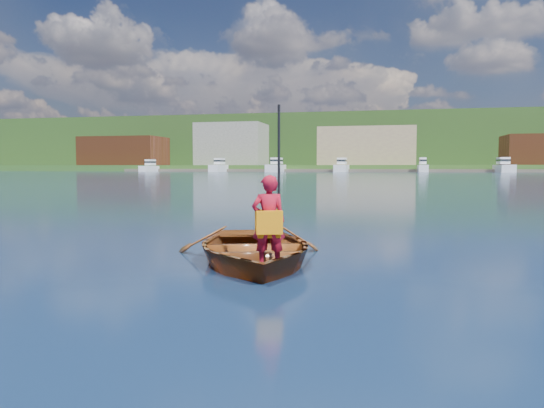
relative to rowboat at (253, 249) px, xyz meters
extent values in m
plane|color=#0E263B|center=(-0.46, 0.42, -0.20)|extent=(600.00, 600.00, 0.00)
imported|color=brown|center=(0.00, 0.00, 0.00)|extent=(3.38, 4.01, 0.71)
imported|color=maroon|center=(0.42, -0.81, 0.50)|extent=(0.51, 0.41, 1.21)
cube|color=orange|center=(0.46, -0.92, 0.50)|extent=(0.35, 0.20, 0.30)
cube|color=orange|center=(0.38, -0.70, 0.50)|extent=(0.35, 0.18, 0.30)
cube|color=orange|center=(0.42, -0.81, 0.32)|extent=(0.35, 0.30, 0.05)
cylinder|color=black|center=(0.52, -0.62, 0.96)|extent=(0.05, 0.05, 2.13)
cube|color=#2F5024|center=(-0.46, 190.42, 0.80)|extent=(400.00, 80.00, 2.00)
cube|color=#2A5523|center=(-0.46, 240.42, 10.80)|extent=(400.00, 100.00, 22.00)
cube|color=brown|center=(-0.81, 148.42, 0.20)|extent=(160.03, 5.68, 0.80)
cube|color=maroon|center=(-90.46, 165.42, 6.80)|extent=(28.00, 16.00, 10.00)
cube|color=#9B948C|center=(-50.46, 165.42, 8.80)|extent=(22.00, 16.00, 14.00)
cube|color=tan|center=(-5.46, 165.42, 7.80)|extent=(30.00, 16.00, 12.00)
cube|color=maroon|center=(44.54, 165.42, 6.30)|extent=(18.00, 16.00, 9.00)
cube|color=white|center=(-70.42, 143.42, 0.57)|extent=(2.58, 9.22, 1.93)
cube|color=white|center=(-70.42, 144.34, 2.63)|extent=(1.81, 4.15, 1.80)
cube|color=black|center=(-70.42, 144.34, 2.73)|extent=(1.86, 4.33, 0.50)
cube|color=white|center=(-48.04, 143.42, 0.70)|extent=(2.91, 10.41, 2.25)
cube|color=white|center=(-48.04, 144.46, 2.95)|extent=(2.04, 4.68, 1.80)
cube|color=black|center=(-48.04, 144.46, 3.05)|extent=(2.10, 4.89, 0.50)
cube|color=white|center=(-30.54, 143.42, 0.73)|extent=(3.62, 12.94, 2.33)
cube|color=white|center=(-30.54, 144.72, 3.02)|extent=(2.54, 5.82, 1.80)
cube|color=black|center=(-30.54, 144.72, 3.12)|extent=(2.61, 6.08, 0.50)
cube|color=white|center=(-11.49, 143.42, 0.69)|extent=(3.44, 12.28, 2.25)
cube|color=white|center=(-11.49, 144.65, 2.94)|extent=(2.41, 5.53, 1.80)
cube|color=black|center=(-11.49, 144.65, 3.04)|extent=(2.48, 5.77, 0.50)
cube|color=white|center=(10.69, 143.42, 0.69)|extent=(2.53, 9.02, 2.22)
cube|color=white|center=(10.69, 144.33, 2.92)|extent=(1.77, 4.06, 1.80)
cube|color=black|center=(10.69, 144.33, 3.02)|extent=(1.82, 4.24, 0.50)
cube|color=white|center=(31.47, 143.42, 0.68)|extent=(3.57, 12.76, 2.22)
cube|color=white|center=(31.47, 144.70, 2.91)|extent=(2.50, 5.74, 1.80)
cube|color=black|center=(31.47, 144.70, 3.01)|extent=(2.57, 6.00, 0.50)
cylinder|color=#382314|center=(-27.27, 243.84, 14.41)|extent=(0.80, 0.80, 3.86)
sphere|color=#29541C|center=(-27.27, 243.84, 19.56)|extent=(7.21, 7.21, 7.21)
cylinder|color=#382314|center=(-70.26, 239.05, 12.83)|extent=(0.80, 0.80, 2.63)
sphere|color=#29541C|center=(-70.26, 239.05, 16.33)|extent=(4.90, 4.90, 4.90)
cylinder|color=#382314|center=(16.86, 254.17, 16.11)|extent=(0.80, 0.80, 3.14)
sphere|color=#29541C|center=(16.86, 254.17, 20.30)|extent=(5.86, 5.86, 5.86)
cylinder|color=#382314|center=(-123.25, 270.31, 19.67)|extent=(0.80, 0.80, 3.79)
sphere|color=#29541C|center=(-123.25, 270.31, 24.72)|extent=(7.07, 7.07, 7.07)
cylinder|color=#382314|center=(1.81, 210.57, 7.29)|extent=(0.80, 0.80, 2.93)
sphere|color=#29541C|center=(1.81, 210.57, 11.20)|extent=(5.47, 5.47, 5.47)
cylinder|color=#382314|center=(-131.43, 264.10, 18.58)|extent=(0.80, 0.80, 4.10)
sphere|color=#29541C|center=(-131.43, 264.10, 24.06)|extent=(7.66, 7.66, 7.66)
cylinder|color=#382314|center=(-37.09, 251.85, 15.29)|extent=(0.80, 0.80, 2.42)
sphere|color=#29541C|center=(-37.09, 251.85, 18.52)|extent=(4.52, 4.52, 4.52)
cylinder|color=#382314|center=(-136.73, 240.73, 13.35)|extent=(0.80, 0.80, 2.99)
sphere|color=#29541C|center=(-136.73, 240.73, 17.34)|extent=(5.58, 5.58, 5.58)
cylinder|color=#382314|center=(38.05, 198.41, 5.46)|extent=(0.80, 0.80, 4.13)
sphere|color=#29541C|center=(38.05, 198.41, 10.96)|extent=(7.70, 7.70, 7.70)
cylinder|color=#382314|center=(65.86, 261.94, 17.62)|extent=(0.80, 0.80, 3.05)
sphere|color=#29541C|center=(65.86, 261.94, 21.68)|extent=(5.69, 5.69, 5.69)
cylinder|color=#382314|center=(-145.91, 257.85, 17.10)|extent=(0.80, 0.80, 3.63)
sphere|color=#29541C|center=(-145.91, 257.85, 21.94)|extent=(6.78, 6.78, 6.78)
cylinder|color=#382314|center=(-48.53, 212.93, 8.27)|extent=(0.80, 0.80, 3.94)
sphere|color=#29541C|center=(-48.53, 212.93, 13.53)|extent=(7.36, 7.36, 7.36)
cylinder|color=#382314|center=(-50.63, 254.15, 16.54)|extent=(0.80, 0.80, 4.00)
sphere|color=#29541C|center=(-50.63, 254.15, 21.87)|extent=(7.47, 7.47, 7.47)
camera|label=1|loc=(1.96, -7.51, 1.21)|focal=35.00mm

